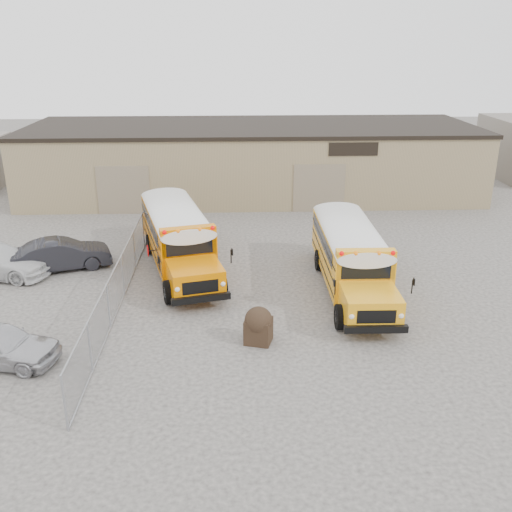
{
  "coord_description": "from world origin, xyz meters",
  "views": [
    {
      "loc": [
        -1.34,
        -19.22,
        10.2
      ],
      "look_at": [
        -0.4,
        3.17,
        1.6
      ],
      "focal_mm": 40.0,
      "sensor_mm": 36.0,
      "label": 1
    }
  ],
  "objects_px": {
    "tarp_bundle": "(258,325)",
    "car_dark": "(62,255)",
    "school_bus_left": "(161,201)",
    "school_bus_right": "(331,214)"
  },
  "relations": [
    {
      "from": "tarp_bundle",
      "to": "car_dark",
      "type": "distance_m",
      "value": 11.47
    },
    {
      "from": "school_bus_right",
      "to": "tarp_bundle",
      "type": "bearing_deg",
      "value": -112.27
    },
    {
      "from": "tarp_bundle",
      "to": "school_bus_right",
      "type": "bearing_deg",
      "value": 67.73
    },
    {
      "from": "tarp_bundle",
      "to": "car_dark",
      "type": "relative_size",
      "value": 0.31
    },
    {
      "from": "car_dark",
      "to": "school_bus_left",
      "type": "bearing_deg",
      "value": -52.47
    },
    {
      "from": "tarp_bundle",
      "to": "car_dark",
      "type": "xyz_separation_m",
      "value": [
        -8.87,
        7.27,
        0.03
      ]
    },
    {
      "from": "school_bus_right",
      "to": "car_dark",
      "type": "relative_size",
      "value": 2.12
    },
    {
      "from": "school_bus_left",
      "to": "car_dark",
      "type": "distance_m",
      "value": 7.23
    },
    {
      "from": "school_bus_right",
      "to": "car_dark",
      "type": "distance_m",
      "value": 13.56
    },
    {
      "from": "school_bus_left",
      "to": "tarp_bundle",
      "type": "distance_m",
      "value": 14.15
    }
  ]
}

